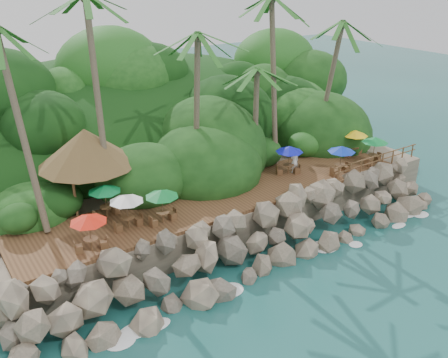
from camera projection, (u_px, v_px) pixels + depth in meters
ground at (285, 272)px, 27.18m from camera, size 140.00×140.00×0.00m
land_base at (153, 164)px, 38.90m from camera, size 32.00×25.20×2.10m
jungle_hill at (117, 149)px, 45.02m from camera, size 44.80×28.00×15.40m
seawall at (263, 238)px, 28.23m from camera, size 29.00×4.00×2.30m
terrace at (224, 197)px, 30.85m from camera, size 26.00×5.00×0.20m
jungle_foliage at (160, 180)px, 38.56m from camera, size 44.00×16.00×12.00m
foam_line at (281, 269)px, 27.39m from camera, size 25.20×0.80×0.06m
palms at (208, 25)px, 29.40m from camera, size 28.16×6.75×13.05m
palapa at (86, 147)px, 28.62m from camera, size 5.71×5.71×4.60m
dining_clusters at (236, 170)px, 30.24m from camera, size 22.77×5.06×2.02m
railing at (378, 160)px, 34.59m from camera, size 8.30×0.10×1.00m
waiter at (295, 161)px, 33.79m from camera, size 0.67×0.50×1.69m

